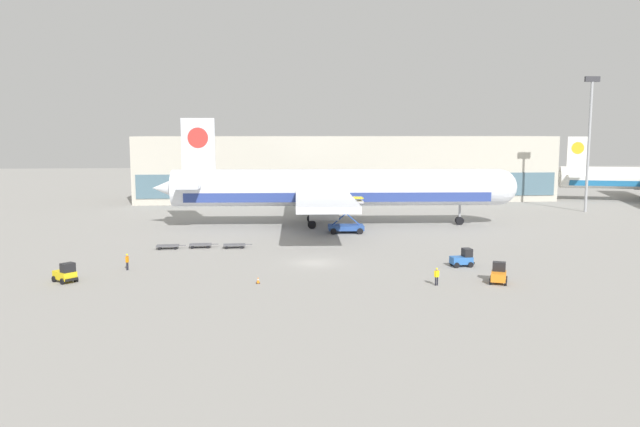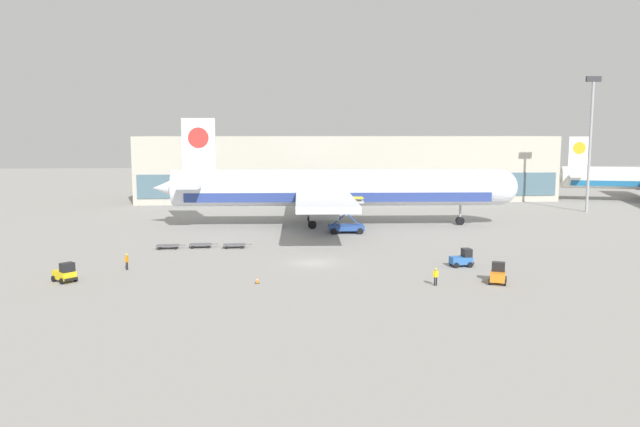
{
  "view_description": "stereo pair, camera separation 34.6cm",
  "coord_description": "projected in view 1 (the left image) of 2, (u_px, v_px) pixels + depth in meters",
  "views": [
    {
      "loc": [
        -5.48,
        -69.44,
        14.69
      ],
      "look_at": [
        1.79,
        12.91,
        4.0
      ],
      "focal_mm": 35.0,
      "sensor_mm": 36.0,
      "label": 1
    },
    {
      "loc": [
        -5.14,
        -69.47,
        14.69
      ],
      "look_at": [
        1.79,
        12.91,
        4.0
      ],
      "focal_mm": 35.0,
      "sensor_mm": 36.0,
      "label": 2
    }
  ],
  "objects": [
    {
      "name": "baggage_tug_foreground",
      "position": [
        499.0,
        274.0,
        61.45
      ],
      "size": [
        2.38,
        2.79,
        2.0
      ],
      "rotation": [
        0.0,
        0.0,
        1.17
      ],
      "color": "orange",
      "rests_on": "ground_plane"
    },
    {
      "name": "ground_crew_far",
      "position": [
        437.0,
        275.0,
        60.36
      ],
      "size": [
        0.55,
        0.31,
        1.74
      ],
      "rotation": [
        0.0,
        0.0,
        3.41
      ],
      "color": "black",
      "rests_on": "ground_plane"
    },
    {
      "name": "scissor_lift_loader",
      "position": [
        346.0,
        219.0,
        92.23
      ],
      "size": [
        5.34,
        3.6,
        5.26
      ],
      "rotation": [
        0.0,
        0.0,
        -0.05
      ],
      "color": "#284C99",
      "rests_on": "ground_plane"
    },
    {
      "name": "baggage_tug_mid",
      "position": [
        463.0,
        259.0,
        69.06
      ],
      "size": [
        2.56,
        1.81,
        2.0
      ],
      "rotation": [
        0.0,
        0.0,
        0.08
      ],
      "color": "#2D66B7",
      "rests_on": "ground_plane"
    },
    {
      "name": "light_mast",
      "position": [
        589.0,
        135.0,
        115.28
      ],
      "size": [
        2.8,
        0.5,
        24.99
      ],
      "color": "#9EA0A5",
      "rests_on": "ground_plane"
    },
    {
      "name": "baggage_dolly_second",
      "position": [
        201.0,
        245.0,
        80.33
      ],
      "size": [
        3.74,
        1.65,
        0.48
      ],
      "rotation": [
        0.0,
        0.0,
        0.05
      ],
      "color": "#56565B",
      "rests_on": "ground_plane"
    },
    {
      "name": "baggage_tug_far",
      "position": [
        66.0,
        274.0,
        61.7
      ],
      "size": [
        2.74,
        2.72,
        2.0
      ],
      "rotation": [
        0.0,
        0.0,
        -0.77
      ],
      "color": "yellow",
      "rests_on": "ground_plane"
    },
    {
      "name": "baggage_dolly_third",
      "position": [
        235.0,
        245.0,
        80.16
      ],
      "size": [
        3.74,
        1.65,
        0.48
      ],
      "rotation": [
        0.0,
        0.0,
        0.05
      ],
      "color": "#56565B",
      "rests_on": "ground_plane"
    },
    {
      "name": "ground_plane",
      "position": [
        314.0,
        263.0,
        70.97
      ],
      "size": [
        400.0,
        400.0,
        0.0
      ],
      "primitive_type": "plane",
      "color": "gray"
    },
    {
      "name": "baggage_dolly_lead",
      "position": [
        168.0,
        246.0,
        79.5
      ],
      "size": [
        3.74,
        1.65,
        0.48
      ],
      "rotation": [
        0.0,
        0.0,
        0.05
      ],
      "color": "#56565B",
      "rests_on": "ground_plane"
    },
    {
      "name": "airplane_main",
      "position": [
        332.0,
        189.0,
        99.06
      ],
      "size": [
        58.1,
        48.34,
        17.0
      ],
      "rotation": [
        0.0,
        0.0,
        -0.05
      ],
      "color": "silver",
      "rests_on": "ground_plane"
    },
    {
      "name": "terminal_building",
      "position": [
        345.0,
        168.0,
        138.78
      ],
      "size": [
        90.0,
        18.2,
        14.0
      ],
      "color": "#BCB7A8",
      "rests_on": "ground_plane"
    },
    {
      "name": "traffic_cone_near",
      "position": [
        258.0,
        280.0,
        61.26
      ],
      "size": [
        0.4,
        0.4,
        0.67
      ],
      "color": "black",
      "rests_on": "ground_plane"
    },
    {
      "name": "ground_crew_near",
      "position": [
        127.0,
        260.0,
        67.15
      ],
      "size": [
        0.3,
        0.56,
        1.79
      ],
      "rotation": [
        0.0,
        0.0,
        4.47
      ],
      "color": "black",
      "rests_on": "ground_plane"
    }
  ]
}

